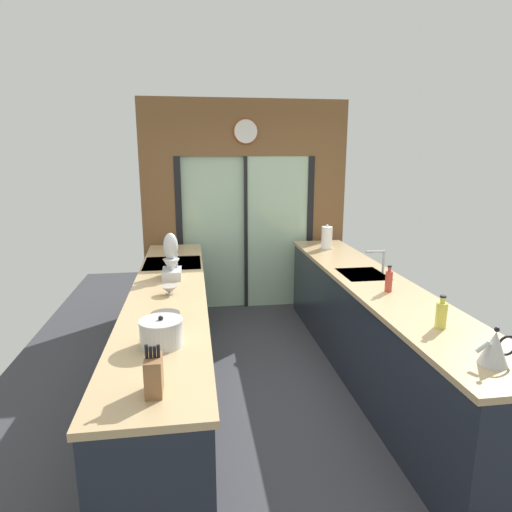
{
  "coord_description": "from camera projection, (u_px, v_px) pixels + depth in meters",
  "views": [
    {
      "loc": [
        -0.68,
        -3.25,
        2.02
      ],
      "look_at": [
        -0.08,
        0.9,
        1.05
      ],
      "focal_mm": 30.71,
      "sensor_mm": 36.0,
      "label": 1
    }
  ],
  "objects": [
    {
      "name": "ground_plane",
      "position": [
        269.0,
        368.0,
        4.27
      ],
      "size": [
        5.04,
        7.6,
        0.02
      ],
      "primitive_type": "cube",
      "color": "#38383D"
    },
    {
      "name": "knife_block",
      "position": [
        154.0,
        375.0,
        2.05
      ],
      "size": [
        0.08,
        0.14,
        0.25
      ],
      "color": "brown",
      "rests_on": "left_counter_run"
    },
    {
      "name": "left_counter_run",
      "position": [
        169.0,
        349.0,
        3.58
      ],
      "size": [
        0.62,
        3.8,
        0.92
      ],
      "color": "#1E232D",
      "rests_on": "ground_plane"
    },
    {
      "name": "mixing_bowl_near",
      "position": [
        165.0,
        317.0,
        2.95
      ],
      "size": [
        0.2,
        0.2,
        0.06
      ],
      "color": "#514C47",
      "rests_on": "left_counter_run"
    },
    {
      "name": "soap_bottle_far",
      "position": [
        389.0,
        281.0,
        3.59
      ],
      "size": [
        0.06,
        0.06,
        0.22
      ],
      "color": "#B23D2D",
      "rests_on": "right_counter_run"
    },
    {
      "name": "stock_pot",
      "position": [
        161.0,
        332.0,
        2.58
      ],
      "size": [
        0.26,
        0.26,
        0.18
      ],
      "color": "#B7BABC",
      "rests_on": "left_counter_run"
    },
    {
      "name": "soap_bottle_near",
      "position": [
        441.0,
        314.0,
        2.83
      ],
      "size": [
        0.07,
        0.07,
        0.22
      ],
      "color": "#D1CC4C",
      "rests_on": "right_counter_run"
    },
    {
      "name": "back_wall_unit",
      "position": [
        245.0,
        194.0,
        5.66
      ],
      "size": [
        2.64,
        0.12,
        2.7
      ],
      "color": "brown",
      "rests_on": "ground_plane"
    },
    {
      "name": "right_counter_run",
      "position": [
        372.0,
        329.0,
        4.0
      ],
      "size": [
        0.62,
        3.8,
        0.92
      ],
      "color": "#1E232D",
      "rests_on": "ground_plane"
    },
    {
      "name": "paper_towel_roll",
      "position": [
        327.0,
        238.0,
        5.22
      ],
      "size": [
        0.15,
        0.15,
        0.29
      ],
      "color": "#B7BABC",
      "rests_on": "right_counter_run"
    },
    {
      "name": "kettle",
      "position": [
        495.0,
        348.0,
        2.34
      ],
      "size": [
        0.24,
        0.16,
        0.21
      ],
      "color": "#B7BABC",
      "rests_on": "right_counter_run"
    },
    {
      "name": "oven_range",
      "position": [
        175.0,
        305.0,
        4.67
      ],
      "size": [
        0.6,
        0.6,
        0.92
      ],
      "color": "#B7BABC",
      "rests_on": "ground_plane"
    },
    {
      "name": "stand_mixer",
      "position": [
        171.0,
        261.0,
        3.97
      ],
      "size": [
        0.17,
        0.27,
        0.42
      ],
      "color": "#B7BABC",
      "rests_on": "left_counter_run"
    },
    {
      "name": "sink_faucet",
      "position": [
        380.0,
        258.0,
        4.13
      ],
      "size": [
        0.19,
        0.02,
        0.22
      ],
      "color": "#B7BABC",
      "rests_on": "right_counter_run"
    },
    {
      "name": "mixing_bowl_far",
      "position": [
        169.0,
        290.0,
        3.52
      ],
      "size": [
        0.14,
        0.14,
        0.07
      ],
      "color": "gray",
      "rests_on": "left_counter_run"
    }
  ]
}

